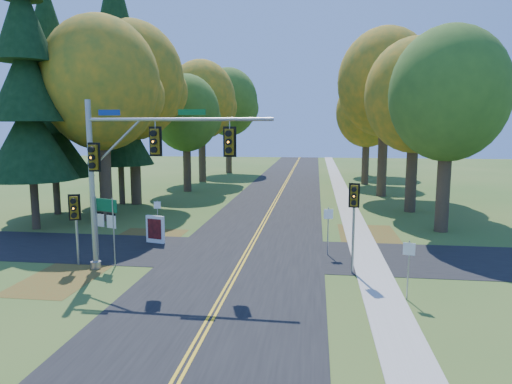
# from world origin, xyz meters

# --- Properties ---
(ground) EXTENTS (160.00, 160.00, 0.00)m
(ground) POSITION_xyz_m (0.00, 0.00, 0.00)
(ground) COLOR #2F571E
(ground) RESTS_ON ground
(road_main) EXTENTS (8.00, 160.00, 0.02)m
(road_main) POSITION_xyz_m (0.00, 0.00, 0.01)
(road_main) COLOR black
(road_main) RESTS_ON ground
(road_cross) EXTENTS (60.00, 6.00, 0.02)m
(road_cross) POSITION_xyz_m (0.00, 2.00, 0.01)
(road_cross) COLOR black
(road_cross) RESTS_ON ground
(centerline_left) EXTENTS (0.10, 160.00, 0.01)m
(centerline_left) POSITION_xyz_m (-0.10, 0.00, 0.03)
(centerline_left) COLOR gold
(centerline_left) RESTS_ON road_main
(centerline_right) EXTENTS (0.10, 160.00, 0.01)m
(centerline_right) POSITION_xyz_m (0.10, 0.00, 0.03)
(centerline_right) COLOR gold
(centerline_right) RESTS_ON road_main
(sidewalk_east) EXTENTS (1.60, 160.00, 0.06)m
(sidewalk_east) POSITION_xyz_m (6.20, 0.00, 0.03)
(sidewalk_east) COLOR #9E998E
(sidewalk_east) RESTS_ON ground
(leaf_patch_w_near) EXTENTS (4.00, 6.00, 0.00)m
(leaf_patch_w_near) POSITION_xyz_m (-6.50, 4.00, 0.01)
(leaf_patch_w_near) COLOR brown
(leaf_patch_w_near) RESTS_ON ground
(leaf_patch_e) EXTENTS (3.50, 8.00, 0.00)m
(leaf_patch_e) POSITION_xyz_m (6.80, 6.00, 0.01)
(leaf_patch_e) COLOR brown
(leaf_patch_e) RESTS_ON ground
(leaf_patch_w_far) EXTENTS (3.00, 5.00, 0.00)m
(leaf_patch_w_far) POSITION_xyz_m (-7.50, -3.00, 0.01)
(leaf_patch_w_far) COLOR brown
(leaf_patch_w_far) RESTS_ON ground
(tree_w_a) EXTENTS (8.00, 8.00, 14.15)m
(tree_w_a) POSITION_xyz_m (-11.13, 9.38, 9.49)
(tree_w_a) COLOR #38281C
(tree_w_a) RESTS_ON ground
(tree_e_a) EXTENTS (7.20, 7.20, 12.73)m
(tree_e_a) POSITION_xyz_m (11.57, 8.77, 8.53)
(tree_e_a) COLOR #38281C
(tree_e_a) RESTS_ON ground
(tree_w_b) EXTENTS (8.60, 8.60, 15.38)m
(tree_w_b) POSITION_xyz_m (-11.72, 16.29, 10.37)
(tree_w_b) COLOR #38281C
(tree_w_b) RESTS_ON ground
(tree_e_b) EXTENTS (7.60, 7.60, 13.33)m
(tree_e_b) POSITION_xyz_m (10.97, 15.58, 8.90)
(tree_e_b) COLOR #38281C
(tree_e_b) RESTS_ON ground
(tree_w_c) EXTENTS (6.80, 6.80, 11.91)m
(tree_w_c) POSITION_xyz_m (-9.54, 24.47, 7.94)
(tree_w_c) COLOR #38281C
(tree_w_c) RESTS_ON ground
(tree_e_c) EXTENTS (8.80, 8.80, 15.79)m
(tree_e_c) POSITION_xyz_m (9.88, 23.69, 10.66)
(tree_e_c) COLOR #38281C
(tree_e_c) RESTS_ON ground
(tree_w_d) EXTENTS (8.20, 8.20, 14.56)m
(tree_w_d) POSITION_xyz_m (-10.13, 33.18, 9.78)
(tree_w_d) COLOR #38281C
(tree_w_d) RESTS_ON ground
(tree_e_d) EXTENTS (7.00, 7.00, 12.32)m
(tree_e_d) POSITION_xyz_m (9.26, 32.87, 8.24)
(tree_e_d) COLOR #38281C
(tree_e_d) RESTS_ON ground
(tree_w_e) EXTENTS (8.40, 8.40, 14.97)m
(tree_w_e) POSITION_xyz_m (-8.92, 44.09, 10.07)
(tree_w_e) COLOR #38281C
(tree_w_e) RESTS_ON ground
(tree_e_e) EXTENTS (7.80, 7.80, 13.74)m
(tree_e_e) POSITION_xyz_m (10.47, 43.58, 9.19)
(tree_e_e) COLOR #38281C
(tree_e_e) RESTS_ON ground
(pine_a) EXTENTS (5.60, 5.60, 19.48)m
(pine_a) POSITION_xyz_m (-14.50, 6.00, 9.18)
(pine_a) COLOR #38281C
(pine_a) RESTS_ON ground
(pine_b) EXTENTS (5.60, 5.60, 17.31)m
(pine_b) POSITION_xyz_m (-16.00, 11.00, 8.16)
(pine_b) COLOR #38281C
(pine_b) RESTS_ON ground
(pine_c) EXTENTS (5.60, 5.60, 20.56)m
(pine_c) POSITION_xyz_m (-13.00, 16.00, 9.69)
(pine_c) COLOR #38281C
(pine_c) RESTS_ON ground
(traffic_mast) EXTENTS (8.60, 0.77, 7.80)m
(traffic_mast) POSITION_xyz_m (-4.53, -1.53, 5.02)
(traffic_mast) COLOR gray
(traffic_mast) RESTS_ON ground
(east_signal_pole) EXTENTS (0.48, 0.56, 4.15)m
(east_signal_pole) POSITION_xyz_m (5.21, -0.81, 3.15)
(east_signal_pole) COLOR gray
(east_signal_pole) RESTS_ON ground
(ped_signal_pole) EXTENTS (0.53, 0.63, 3.47)m
(ped_signal_pole) POSITION_xyz_m (-7.68, -1.23, 2.58)
(ped_signal_pole) COLOR #979BA0
(ped_signal_pole) RESTS_ON ground
(route_sign_cluster) EXTENTS (1.45, 0.60, 3.31)m
(route_sign_cluster) POSITION_xyz_m (-6.37, -0.87, 2.33)
(route_sign_cluster) COLOR gray
(route_sign_cluster) RESTS_ON ground
(info_kiosk) EXTENTS (1.16, 0.43, 1.59)m
(info_kiosk) POSITION_xyz_m (-5.50, 3.45, 0.79)
(info_kiosk) COLOR white
(info_kiosk) RESTS_ON ground
(reg_sign_e_north) EXTENTS (0.48, 0.11, 2.51)m
(reg_sign_e_north) POSITION_xyz_m (4.20, 2.27, 1.72)
(reg_sign_e_north) COLOR gray
(reg_sign_e_north) RESTS_ON ground
(reg_sign_e_south) EXTENTS (0.43, 0.16, 2.33)m
(reg_sign_e_south) POSITION_xyz_m (7.08, -3.64, 1.59)
(reg_sign_e_south) COLOR gray
(reg_sign_e_south) RESTS_ON ground
(reg_sign_w) EXTENTS (0.40, 0.13, 2.13)m
(reg_sign_w) POSITION_xyz_m (-6.10, 5.55, 1.46)
(reg_sign_w) COLOR gray
(reg_sign_w) RESTS_ON ground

